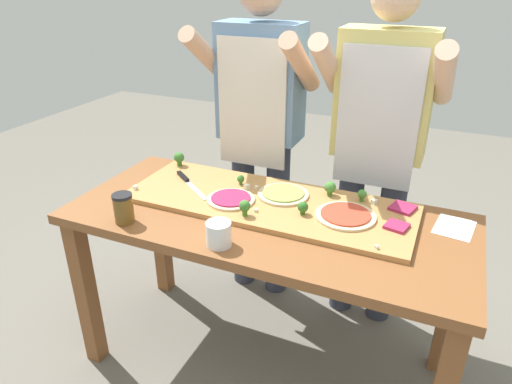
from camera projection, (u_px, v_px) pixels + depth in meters
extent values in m
plane|color=#6B665B|center=(265.00, 361.00, 2.19)|extent=(8.00, 8.00, 0.00)
cube|color=brown|center=(86.00, 293.00, 2.05)|extent=(0.07, 0.07, 0.74)
cube|color=brown|center=(161.00, 232.00, 2.53)|extent=(0.07, 0.07, 0.74)
cube|color=brown|center=(450.00, 303.00, 1.99)|extent=(0.07, 0.07, 0.74)
cube|color=brown|center=(266.00, 220.00, 1.85)|extent=(1.60, 0.70, 0.04)
cube|color=#B27F47|center=(268.00, 202.00, 1.92)|extent=(1.19, 0.43, 0.02)
cube|color=#B7BABF|center=(196.00, 191.00, 1.99)|extent=(0.17, 0.14, 0.00)
cube|color=black|center=(183.00, 177.00, 2.11)|extent=(0.10, 0.08, 0.02)
cylinder|color=beige|center=(231.00, 199.00, 1.91)|extent=(0.20, 0.20, 0.01)
cylinder|color=#9E234C|center=(231.00, 198.00, 1.91)|extent=(0.16, 0.16, 0.01)
cylinder|color=beige|center=(345.00, 216.00, 1.79)|extent=(0.23, 0.23, 0.01)
cylinder|color=#BC3D28|center=(346.00, 214.00, 1.78)|extent=(0.19, 0.19, 0.01)
cylinder|color=beige|center=(283.00, 194.00, 1.95)|extent=(0.22, 0.22, 0.01)
cylinder|color=#899E4C|center=(283.00, 193.00, 1.95)|extent=(0.18, 0.18, 0.01)
cube|color=#9E234C|center=(403.00, 208.00, 1.84)|extent=(0.11, 0.11, 0.01)
cube|color=#9E234C|center=(397.00, 226.00, 1.71)|extent=(0.09, 0.09, 0.01)
cylinder|color=#366618|center=(303.00, 212.00, 1.80)|extent=(0.02, 0.02, 0.02)
sphere|color=#2D6623|center=(303.00, 207.00, 1.79)|extent=(0.04, 0.04, 0.04)
cylinder|color=#3F7220|center=(179.00, 163.00, 2.24)|extent=(0.02, 0.02, 0.02)
sphere|color=#38752D|center=(179.00, 157.00, 2.23)|extent=(0.05, 0.05, 0.05)
cylinder|color=#487A23|center=(330.00, 193.00, 1.95)|extent=(0.02, 0.02, 0.02)
sphere|color=#427F33|center=(330.00, 187.00, 1.94)|extent=(0.05, 0.05, 0.05)
cylinder|color=#3F7220|center=(245.00, 212.00, 1.79)|extent=(0.02, 0.02, 0.03)
sphere|color=#38752D|center=(245.00, 206.00, 1.78)|extent=(0.04, 0.04, 0.04)
cylinder|color=#3F7220|center=(241.00, 183.00, 2.05)|extent=(0.01, 0.01, 0.01)
sphere|color=#38752D|center=(241.00, 179.00, 2.04)|extent=(0.03, 0.03, 0.03)
cylinder|color=#487A23|center=(362.00, 199.00, 1.90)|extent=(0.02, 0.02, 0.02)
sphere|color=#427F33|center=(362.00, 194.00, 1.89)|extent=(0.04, 0.04, 0.04)
cube|color=white|center=(377.00, 247.00, 1.59)|extent=(0.02, 0.02, 0.01)
cube|color=white|center=(247.00, 187.00, 2.01)|extent=(0.03, 0.03, 0.02)
cube|color=silver|center=(135.00, 187.00, 2.01)|extent=(0.02, 0.02, 0.02)
cube|color=silver|center=(374.00, 202.00, 1.88)|extent=(0.03, 0.03, 0.02)
cube|color=white|center=(256.00, 187.00, 2.01)|extent=(0.01, 0.01, 0.01)
cube|color=white|center=(256.00, 210.00, 1.82)|extent=(0.01, 0.01, 0.01)
cylinder|color=white|center=(219.00, 234.00, 1.63)|extent=(0.09, 0.09, 0.09)
cylinder|color=white|center=(219.00, 238.00, 1.64)|extent=(0.08, 0.08, 0.05)
cylinder|color=brown|center=(124.00, 210.00, 1.77)|extent=(0.07, 0.07, 0.11)
cylinder|color=black|center=(122.00, 196.00, 1.75)|extent=(0.08, 0.08, 0.01)
cube|color=white|center=(454.00, 227.00, 1.76)|extent=(0.16, 0.19, 0.00)
cylinder|color=#333847|center=(244.00, 212.00, 2.57)|extent=(0.12, 0.12, 0.90)
cylinder|color=#333847|center=(277.00, 219.00, 2.50)|extent=(0.12, 0.12, 0.90)
cube|color=#6689B2|center=(261.00, 82.00, 2.22)|extent=(0.40, 0.20, 0.55)
cube|color=silver|center=(252.00, 105.00, 2.16)|extent=(0.34, 0.01, 0.60)
cylinder|color=tan|center=(207.00, 56.00, 2.16)|extent=(0.08, 0.39, 0.31)
cylinder|color=tan|center=(301.00, 64.00, 2.00)|extent=(0.08, 0.39, 0.31)
cylinder|color=#333847|center=(347.00, 234.00, 2.36)|extent=(0.12, 0.12, 0.90)
cylinder|color=#333847|center=(387.00, 242.00, 2.29)|extent=(0.12, 0.12, 0.90)
cube|color=#D1C670|center=(384.00, 95.00, 2.01)|extent=(0.40, 0.20, 0.55)
cube|color=silver|center=(377.00, 120.00, 1.95)|extent=(0.34, 0.01, 0.60)
cylinder|color=#DBB293|center=(328.00, 66.00, 1.95)|extent=(0.08, 0.39, 0.31)
cylinder|color=#DBB293|center=(444.00, 75.00, 1.79)|extent=(0.08, 0.39, 0.31)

